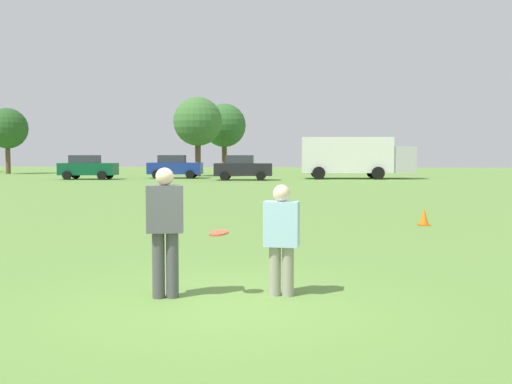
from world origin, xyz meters
The scene contains 12 objects.
ground_plane centered at (0.00, 0.00, 0.00)m, with size 160.62×160.62×0.00m, color #608C3D.
player_thrower centered at (-0.69, 0.20, 0.98)m, with size 0.53×0.37×1.74m.
player_defender centered at (0.84, 0.49, 0.84)m, with size 0.48×0.30×1.51m.
frisbee centered at (0.01, 0.34, 0.87)m, with size 0.27×0.27×0.08m.
traffic_cone centered at (4.06, 9.13, 0.23)m, with size 0.32×0.32×0.48m.
parked_car_near_left centered at (-16.41, 36.98, 0.92)m, with size 4.32×2.45×1.82m.
parked_car_mid_left centered at (-10.42, 39.79, 0.92)m, with size 4.32×2.45×1.82m.
parked_car_center centered at (-4.62, 36.96, 0.92)m, with size 4.32×2.45×1.82m.
box_truck centered at (3.64, 40.22, 1.75)m, with size 8.66×3.41×3.18m.
tree_west_maple centered at (-28.97, 48.56, 4.34)m, with size 3.88×3.88×6.31m.
tree_center_elm centered at (-9.45, 44.18, 4.65)m, with size 4.16×4.16×6.76m.
tree_east_birch centered at (-8.08, 49.70, 4.56)m, with size 4.08×4.08×6.62m.
Camera 1 is at (1.43, -7.77, 1.92)m, focal length 43.34 mm.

